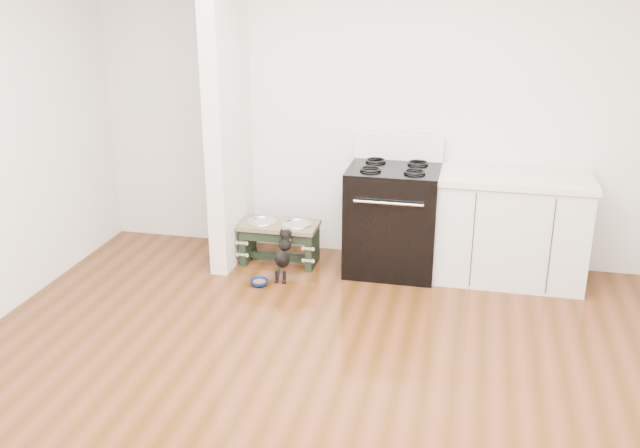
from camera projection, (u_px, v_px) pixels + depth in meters
The scene contains 8 objects.
ground at pixel (304, 405), 4.32m from camera, with size 5.00×5.00×0.00m, color #44260C.
room_shell at pixel (302, 144), 3.76m from camera, with size 5.00×5.00×5.00m.
partition_wall at pixel (228, 110), 6.02m from camera, with size 0.15×0.80×2.70m, color silver.
oven_range at pixel (393, 217), 6.08m from camera, with size 0.76×0.69×1.14m.
cabinet_run at pixel (511, 228), 5.90m from camera, with size 1.24×0.64×0.91m.
dog_feeder at pixel (280, 235), 6.28m from camera, with size 0.68×0.36×0.39m.
puppy at pixel (283, 253), 5.98m from camera, with size 0.12×0.35×0.41m.
floor_bowl at pixel (259, 283), 5.91m from camera, with size 0.16×0.16×0.05m.
Camera 1 is at (0.90, -3.57, 2.51)m, focal length 40.00 mm.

